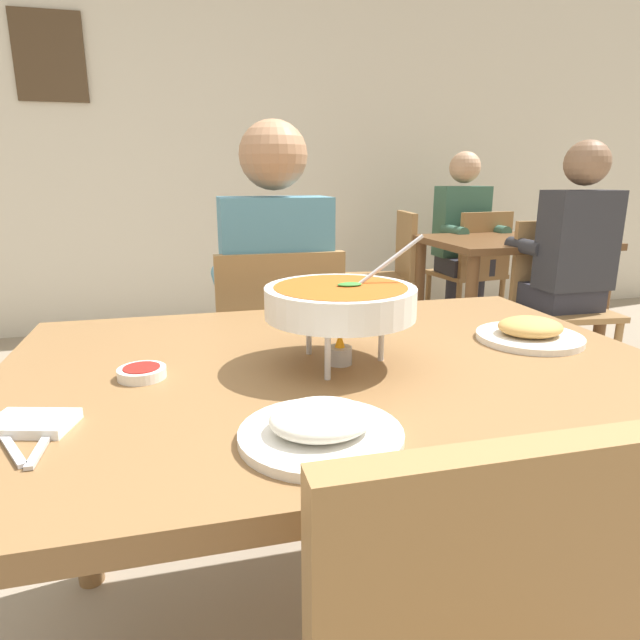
{
  "coord_description": "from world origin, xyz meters",
  "views": [
    {
      "loc": [
        -0.29,
        -1.01,
        1.13
      ],
      "look_at": [
        0.0,
        0.15,
        0.81
      ],
      "focal_mm": 30.17,
      "sensor_mm": 36.0,
      "label": 1
    }
  ],
  "objects": [
    {
      "name": "cafe_rear_partition",
      "position": [
        0.0,
        3.23,
        1.5
      ],
      "size": [
        10.0,
        0.1,
        3.0
      ],
      "primitive_type": "cube",
      "color": "beige",
      "rests_on": "ground_plane"
    },
    {
      "name": "picture_frame_hung",
      "position": [
        -1.08,
        3.17,
        1.9
      ],
      "size": [
        0.44,
        0.03,
        0.56
      ],
      "primitive_type": "cube",
      "color": "#4C3823"
    },
    {
      "name": "dining_table_main",
      "position": [
        0.0,
        0.0,
        0.66
      ],
      "size": [
        1.35,
        0.97,
        0.76
      ],
      "color": "brown",
      "rests_on": "ground_plane"
    },
    {
      "name": "chair_diner_main",
      "position": [
        -0.0,
        0.77,
        0.51
      ],
      "size": [
        0.44,
        0.44,
        0.9
      ],
      "color": "olive",
      "rests_on": "ground_plane"
    },
    {
      "name": "diner_main",
      "position": [
        0.0,
        0.8,
        0.75
      ],
      "size": [
        0.4,
        0.45,
        1.31
      ],
      "color": "#2D2D38",
      "rests_on": "ground_plane"
    },
    {
      "name": "curry_bowl",
      "position": [
        -0.0,
        -0.01,
        0.89
      ],
      "size": [
        0.33,
        0.3,
        0.26
      ],
      "color": "silver",
      "rests_on": "dining_table_main"
    },
    {
      "name": "rice_plate",
      "position": [
        -0.12,
        -0.32,
        0.78
      ],
      "size": [
        0.24,
        0.24,
        0.06
      ],
      "color": "white",
      "rests_on": "dining_table_main"
    },
    {
      "name": "appetizer_plate",
      "position": [
        0.47,
        0.03,
        0.78
      ],
      "size": [
        0.24,
        0.24,
        0.06
      ],
      "color": "white",
      "rests_on": "dining_table_main"
    },
    {
      "name": "sauce_dish",
      "position": [
        -0.39,
        -0.0,
        0.77
      ],
      "size": [
        0.09,
        0.09,
        0.02
      ],
      "color": "white",
      "rests_on": "dining_table_main"
    },
    {
      "name": "napkin_folded",
      "position": [
        -0.53,
        -0.18,
        0.77
      ],
      "size": [
        0.14,
        0.11,
        0.02
      ],
      "primitive_type": "cube",
      "rotation": [
        0.0,
        0.0,
        -0.27
      ],
      "color": "white",
      "rests_on": "dining_table_main"
    },
    {
      "name": "fork_utensil",
      "position": [
        -0.55,
        -0.23,
        0.77
      ],
      "size": [
        0.09,
        0.16,
        0.01
      ],
      "primitive_type": "cube",
      "rotation": [
        0.0,
        0.0,
        0.47
      ],
      "color": "silver",
      "rests_on": "dining_table_main"
    },
    {
      "name": "spoon_utensil",
      "position": [
        -0.5,
        -0.23,
        0.77
      ],
      "size": [
        0.02,
        0.17,
        0.01
      ],
      "primitive_type": "cube",
      "rotation": [
        0.0,
        0.0,
        -0.04
      ],
      "color": "silver",
      "rests_on": "dining_table_main"
    },
    {
      "name": "dining_table_far",
      "position": [
        1.67,
        1.95,
        0.63
      ],
      "size": [
        1.0,
        0.8,
        0.76
      ],
      "color": "brown",
      "rests_on": "ground_plane"
    },
    {
      "name": "chair_bg_left",
      "position": [
        1.67,
        1.47,
        0.51
      ],
      "size": [
        0.48,
        0.48,
        0.9
      ],
      "color": "olive",
      "rests_on": "ground_plane"
    },
    {
      "name": "chair_bg_middle",
      "position": [
        1.73,
        2.46,
        0.51
      ],
      "size": [
        0.5,
        0.5,
        0.9
      ],
      "color": "olive",
      "rests_on": "ground_plane"
    },
    {
      "name": "chair_bg_right",
      "position": [
        1.11,
        2.52,
        0.51
      ],
      "size": [
        0.5,
        0.5,
        0.9
      ],
      "color": "olive",
      "rests_on": "ground_plane"
    },
    {
      "name": "patron_bg_left",
      "position": [
        1.65,
        1.38,
        0.75
      ],
      "size": [
        0.4,
        0.45,
        1.31
      ],
      "color": "#2D2D38",
      "rests_on": "ground_plane"
    },
    {
      "name": "patron_bg_middle",
      "position": [
        1.67,
        2.54,
        0.75
      ],
      "size": [
        0.4,
        0.45,
        1.31
      ],
      "color": "#2D2D38",
      "rests_on": "ground_plane"
    }
  ]
}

